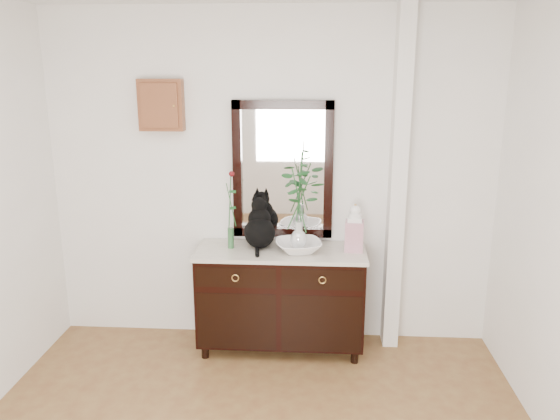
# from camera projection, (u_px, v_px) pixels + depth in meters

# --- Properties ---
(wall_back) EXTENTS (3.60, 0.04, 2.70)m
(wall_back) POSITION_uv_depth(u_px,v_px,m) (270.00, 181.00, 4.39)
(wall_back) COLOR white
(wall_back) RESTS_ON ground
(pilaster) EXTENTS (0.12, 0.20, 2.70)m
(pilaster) POSITION_uv_depth(u_px,v_px,m) (397.00, 185.00, 4.25)
(pilaster) COLOR white
(pilaster) RESTS_ON ground
(sideboard) EXTENTS (1.33, 0.52, 0.82)m
(sideboard) POSITION_uv_depth(u_px,v_px,m) (281.00, 294.00, 4.37)
(sideboard) COLOR black
(sideboard) RESTS_ON ground
(wall_mirror) EXTENTS (0.80, 0.06, 1.10)m
(wall_mirror) POSITION_uv_depth(u_px,v_px,m) (283.00, 170.00, 4.35)
(wall_mirror) COLOR black
(wall_mirror) RESTS_ON wall_back
(key_cabinet) EXTENTS (0.35, 0.10, 0.40)m
(key_cabinet) POSITION_uv_depth(u_px,v_px,m) (161.00, 105.00, 4.25)
(key_cabinet) COLOR brown
(key_cabinet) RESTS_ON wall_back
(cat) EXTENTS (0.32, 0.37, 0.40)m
(cat) POSITION_uv_depth(u_px,v_px,m) (260.00, 223.00, 4.30)
(cat) COLOR black
(cat) RESTS_ON sideboard
(lotus_bowl) EXTENTS (0.43, 0.43, 0.09)m
(lotus_bowl) POSITION_uv_depth(u_px,v_px,m) (298.00, 246.00, 4.22)
(lotus_bowl) COLOR white
(lotus_bowl) RESTS_ON sideboard
(vase_branches) EXTENTS (0.48, 0.48, 0.78)m
(vase_branches) POSITION_uv_depth(u_px,v_px,m) (299.00, 201.00, 4.13)
(vase_branches) COLOR silver
(vase_branches) RESTS_ON lotus_bowl
(bud_vase_rose) EXTENTS (0.10, 0.10, 0.63)m
(bud_vase_rose) POSITION_uv_depth(u_px,v_px,m) (230.00, 209.00, 4.24)
(bud_vase_rose) COLOR #2F6236
(bud_vase_rose) RESTS_ON sideboard
(ginger_jar) EXTENTS (0.15, 0.15, 0.38)m
(ginger_jar) POSITION_uv_depth(u_px,v_px,m) (355.00, 227.00, 4.21)
(ginger_jar) COLOR white
(ginger_jar) RESTS_ON sideboard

